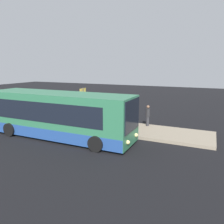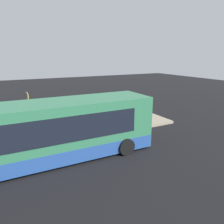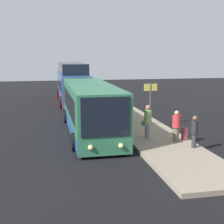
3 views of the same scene
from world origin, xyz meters
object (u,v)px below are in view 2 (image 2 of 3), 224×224
Objects in this scene: passenger_waiting at (103,109)px; sign_post at (28,107)px; bus_lead at (53,132)px; suitcase at (85,118)px; passenger_boarding at (89,112)px; passenger_with_bags at (85,117)px.

sign_post is (-5.41, -0.45, 0.88)m from passenger_waiting.
bus_lead is 11.43× the size of suitcase.
sign_post is at bearing -171.46° from suitcase.
bus_lead reaches higher than suitcase.
sign_post reaches higher than suitcase.
suitcase is (-0.17, 0.55, -0.53)m from passenger_boarding.
suitcase is at bearing -179.66° from passenger_boarding.
bus_lead is 5.81m from suitcase.
passenger_waiting is 2.69m from passenger_with_bags.
passenger_with_bags is at bearing -48.84° from passenger_boarding.
passenger_boarding is at bearing -155.67° from passenger_with_bags.
passenger_with_bags is at bearing -109.53° from suitcase.
sign_post is at bearing -54.01° from passenger_with_bags.
passenger_waiting is 1.53m from suitcase.
passenger_with_bags is (-2.08, -1.71, 0.12)m from passenger_waiting.
passenger_with_bags is at bearing 71.78° from passenger_waiting.
passenger_waiting is at bearing -6.10° from suitcase.
passenger_boarding is 1.03× the size of passenger_waiting.
bus_lead reaches higher than passenger_boarding.
bus_lead reaches higher than sign_post.
bus_lead is at bearing 75.08° from passenger_waiting.
sign_post is at bearing 37.14° from passenger_waiting.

